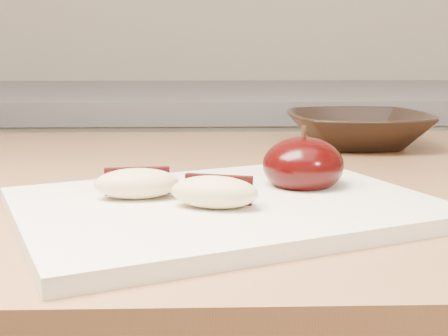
{
  "coord_description": "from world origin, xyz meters",
  "views": [
    {
      "loc": [
        0.07,
        -0.12,
        1.03
      ],
      "look_at": [
        0.09,
        0.36,
        0.94
      ],
      "focal_mm": 50.0,
      "sensor_mm": 36.0,
      "label": 1
    }
  ],
  "objects": [
    {
      "name": "cutting_board",
      "position": [
        0.09,
        0.36,
        0.91
      ],
      "size": [
        0.38,
        0.33,
        0.01
      ],
      "primitive_type": "cube",
      "rotation": [
        0.0,
        0.0,
        0.4
      ],
      "color": "silver",
      "rests_on": "island_counter"
    },
    {
      "name": "apple_wedge_b",
      "position": [
        0.08,
        0.33,
        0.92
      ],
      "size": [
        0.07,
        0.05,
        0.02
      ],
      "rotation": [
        0.0,
        0.0,
        -0.26
      ],
      "color": "#D1B885",
      "rests_on": "cutting_board"
    },
    {
      "name": "back_cabinet",
      "position": [
        0.0,
        1.2,
        0.47
      ],
      "size": [
        2.4,
        0.62,
        0.94
      ],
      "color": "silver",
      "rests_on": "ground"
    },
    {
      "name": "apple_wedge_a",
      "position": [
        0.02,
        0.36,
        0.92
      ],
      "size": [
        0.07,
        0.04,
        0.02
      ],
      "rotation": [
        0.0,
        0.0,
        0.09
      ],
      "color": "#D1B885",
      "rests_on": "cutting_board"
    },
    {
      "name": "bowl",
      "position": [
        0.27,
        0.68,
        0.92
      ],
      "size": [
        0.19,
        0.19,
        0.04
      ],
      "primitive_type": "imported",
      "rotation": [
        0.0,
        0.0,
        0.03
      ],
      "color": "black",
      "rests_on": "island_counter"
    },
    {
      "name": "apple_half",
      "position": [
        0.16,
        0.4,
        0.93
      ],
      "size": [
        0.08,
        0.08,
        0.06
      ],
      "rotation": [
        0.0,
        0.0,
        -0.14
      ],
      "color": "black",
      "rests_on": "cutting_board"
    }
  ]
}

